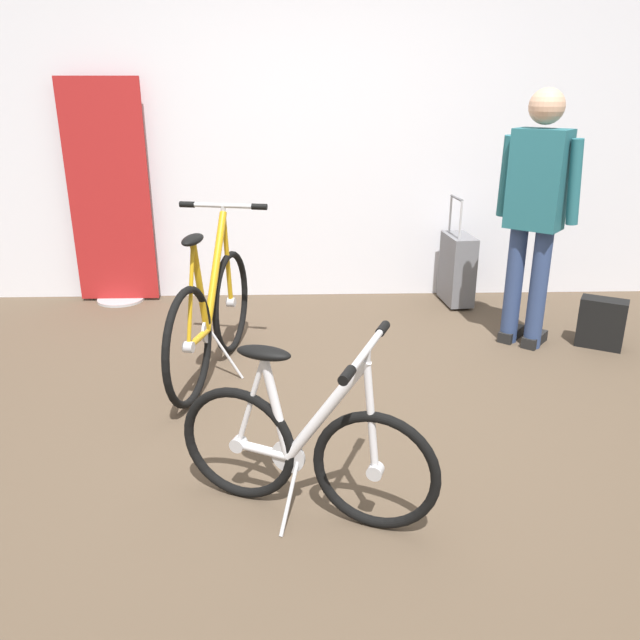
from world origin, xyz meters
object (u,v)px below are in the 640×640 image
object	(u,v)px
display_bike_left	(211,316)
backpack_on_floor	(602,323)
folding_bike_foreground	(304,447)
visitor_near_wall	(535,207)
floor_banner_stand	(110,206)
rolling_suitcase	(457,269)

from	to	relation	value
display_bike_left	backpack_on_floor	distance (m)	2.48
backpack_on_floor	folding_bike_foreground	bearing A→B (deg)	-139.46
folding_bike_foreground	visitor_near_wall	size ratio (longest dim) A/B	0.63
visitor_near_wall	floor_banner_stand	bearing A→B (deg)	161.13
display_bike_left	visitor_near_wall	xyz separation A→B (m)	(1.95, 0.40, 0.54)
floor_banner_stand	folding_bike_foreground	world-z (taller)	floor_banner_stand
visitor_near_wall	backpack_on_floor	xyz separation A→B (m)	(0.50, -0.06, -0.74)
folding_bike_foreground	display_bike_left	bearing A→B (deg)	111.65
backpack_on_floor	display_bike_left	bearing A→B (deg)	-172.01
visitor_near_wall	rolling_suitcase	xyz separation A→B (m)	(-0.24, 0.81, -0.62)
rolling_suitcase	visitor_near_wall	bearing A→B (deg)	-73.39
folding_bike_foreground	display_bike_left	world-z (taller)	display_bike_left
rolling_suitcase	backpack_on_floor	xyz separation A→B (m)	(0.74, -0.88, -0.12)
rolling_suitcase	backpack_on_floor	bearing A→B (deg)	-49.75
folding_bike_foreground	floor_banner_stand	bearing A→B (deg)	117.94
folding_bike_foreground	backpack_on_floor	bearing A→B (deg)	40.54
folding_bike_foreground	visitor_near_wall	xyz separation A→B (m)	(1.43, 1.71, 0.61)
folding_bike_foreground	rolling_suitcase	world-z (taller)	rolling_suitcase
visitor_near_wall	backpack_on_floor	distance (m)	0.90
floor_banner_stand	backpack_on_floor	world-z (taller)	floor_banner_stand
visitor_near_wall	rolling_suitcase	bearing A→B (deg)	106.61
display_bike_left	visitor_near_wall	distance (m)	2.06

